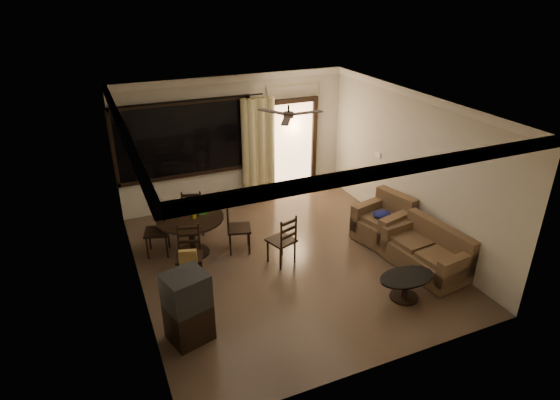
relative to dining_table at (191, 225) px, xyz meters
name	(u,v)px	position (x,y,z in m)	size (l,w,h in m)	color
ground	(287,261)	(1.47, -0.92, -0.58)	(5.50, 5.50, 0.00)	#7F6651
room_shell	(279,131)	(2.07, 0.85, 1.25)	(5.50, 6.70, 5.50)	beige
dining_table	(191,225)	(0.00, 0.00, 0.00)	(1.18, 1.18, 0.96)	black
dining_chair_west	(158,240)	(-0.56, 0.23, -0.30)	(0.52, 0.52, 0.95)	black
dining_chair_east	(239,236)	(0.80, -0.23, -0.30)	(0.52, 0.52, 0.95)	black
dining_chair_south	(190,264)	(-0.24, -0.83, -0.28)	(0.52, 0.56, 0.95)	black
dining_chair_north	(194,219)	(0.21, 0.76, -0.30)	(0.52, 0.52, 0.95)	black
tv_cabinet	(188,307)	(-0.57, -2.18, -0.06)	(0.66, 0.62, 1.05)	black
sofa	(428,253)	(3.58, -2.10, -0.27)	(0.93, 1.53, 0.77)	#442C1F
armchair	(385,222)	(3.48, -0.95, -0.22)	(1.05, 1.05, 0.87)	#442C1F
coffee_table	(406,283)	(2.73, -2.62, -0.32)	(0.91, 0.55, 0.40)	black
side_chair	(282,249)	(1.36, -0.93, -0.30)	(0.52, 0.52, 0.94)	black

